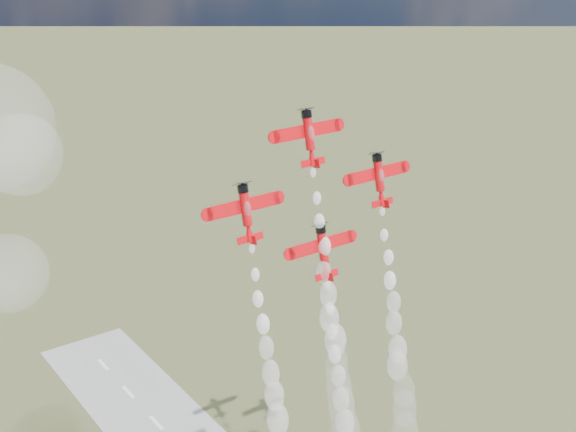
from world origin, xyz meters
The scene contains 6 objects.
plane_lead centered at (-5.00, 7.36, 110.29)m, with size 13.85×4.98×9.76m.
plane_left centered at (-19.49, 5.13, 100.40)m, with size 13.85×4.98×9.76m.
plane_right centered at (9.49, 5.13, 100.40)m, with size 13.85×4.98×9.76m.
plane_slot centered at (-5.00, 2.90, 90.50)m, with size 13.85×4.98×9.76m.
smoke_trail_lead centered at (-4.93, -2.10, 66.83)m, with size 5.24×13.42×50.71m.
smoke_trail_right centered at (9.61, -4.56, 56.87)m, with size 5.23×13.95×51.03m.
Camera 1 is at (-84.60, -98.73, 148.15)m, focal length 50.00 mm.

